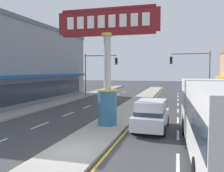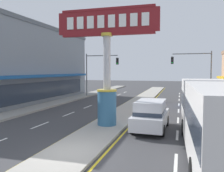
% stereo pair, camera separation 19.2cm
% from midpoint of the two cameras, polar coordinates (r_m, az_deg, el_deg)
% --- Properties ---
extents(ground_plane, '(160.00, 160.00, 0.00)m').
position_cam_midpoint_polar(ground_plane, '(11.26, -9.59, -15.99)').
color(ground_plane, '#3A3A3D').
extents(median_strip, '(2.59, 52.00, 0.14)m').
position_cam_midpoint_polar(median_strip, '(28.17, 6.49, -3.91)').
color(median_strip, '#A39E93').
rests_on(median_strip, ground).
extents(sidewalk_left, '(2.27, 60.00, 0.18)m').
position_cam_midpoint_polar(sidewalk_left, '(29.20, -11.99, -3.66)').
color(sidewalk_left, gray).
rests_on(sidewalk_left, ground).
extents(lane_markings, '(9.33, 52.00, 0.01)m').
position_cam_midpoint_polar(lane_markings, '(26.86, 6.01, -4.42)').
color(lane_markings, silver).
rests_on(lane_markings, ground).
extents(district_sign, '(6.87, 1.33, 7.74)m').
position_cam_midpoint_polar(district_sign, '(15.87, -0.88, 4.43)').
color(district_sign, '#33668C').
rests_on(district_sign, median_strip).
extents(storefront_left, '(8.77, 23.92, 9.26)m').
position_cam_midpoint_polar(storefront_left, '(31.65, -21.19, 4.97)').
color(storefront_left, gray).
rests_on(storefront_left, ground).
extents(traffic_light_left_side, '(4.86, 0.46, 6.20)m').
position_cam_midpoint_polar(traffic_light_left_side, '(33.84, -3.19, 4.47)').
color(traffic_light_left_side, slate).
rests_on(traffic_light_left_side, ground).
extents(traffic_light_right_side, '(4.86, 0.46, 6.20)m').
position_cam_midpoint_polar(traffic_light_right_side, '(31.48, 19.59, 4.32)').
color(traffic_light_right_side, slate).
rests_on(traffic_light_right_side, ground).
extents(suv_near_right_lane, '(2.07, 4.65, 1.90)m').
position_cam_midpoint_polar(suv_near_right_lane, '(15.48, 9.63, -6.78)').
color(suv_near_right_lane, silver).
rests_on(suv_near_right_lane, ground).
extents(bus_far_right_lane, '(2.90, 11.28, 3.26)m').
position_cam_midpoint_polar(bus_far_right_lane, '(11.26, 24.24, -6.43)').
color(bus_far_right_lane, silver).
rests_on(bus_far_right_lane, ground).
extents(sedan_near_left_lane, '(2.03, 4.40, 1.53)m').
position_cam_midpoint_polar(sedan_near_left_lane, '(26.56, 19.47, -3.00)').
color(sedan_near_left_lane, navy).
rests_on(sedan_near_left_lane, ground).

